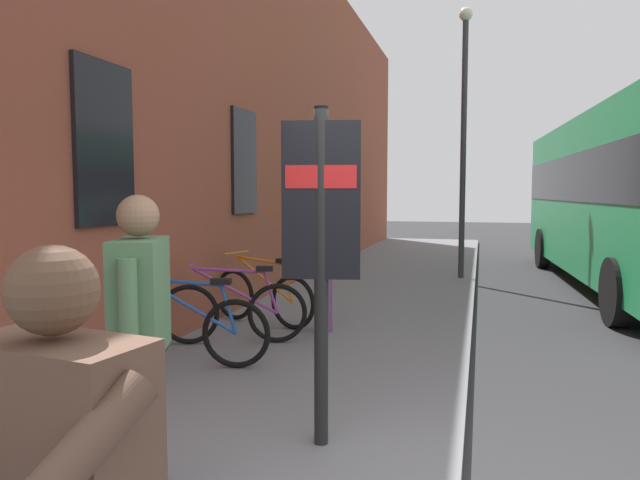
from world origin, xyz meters
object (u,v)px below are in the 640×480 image
at_px(bicycle_by_door, 263,296).
at_px(street_lamp, 464,121).
at_px(city_bus, 638,193).
at_px(pedestrian_crossing_street, 141,316).
at_px(bicycle_far_end, 188,329).
at_px(bicycle_under_window, 234,311).
at_px(pedestrian_by_facade, 325,247).
at_px(transit_info_sign, 321,222).

relative_size(bicycle_by_door, street_lamp, 0.30).
bearing_deg(city_bus, pedestrian_crossing_street, 153.50).
xyz_separation_m(bicycle_far_end, bicycle_under_window, (0.99, -0.09, 0.00)).
xyz_separation_m(bicycle_far_end, pedestrian_by_facade, (1.92, -0.96, 0.71)).
relative_size(bicycle_under_window, pedestrian_by_facade, 0.94).
xyz_separation_m(city_bus, pedestrian_crossing_street, (-9.62, 4.79, -0.70)).
relative_size(city_bus, pedestrian_by_facade, 5.91).
relative_size(city_bus, pedestrian_crossing_street, 5.92).
xyz_separation_m(bicycle_under_window, pedestrian_by_facade, (0.94, -0.87, 0.71)).
height_order(bicycle_by_door, city_bus, city_bus).
bearing_deg(bicycle_by_door, bicycle_far_end, 178.42).
height_order(bicycle_far_end, street_lamp, street_lamp).
relative_size(bicycle_under_window, city_bus, 0.16).
bearing_deg(bicycle_under_window, transit_info_sign, -144.34).
bearing_deg(city_bus, pedestrian_by_facade, 137.09).
xyz_separation_m(bicycle_far_end, city_bus, (7.15, -5.82, 1.41)).
bearing_deg(bicycle_by_door, pedestrian_by_facade, -96.82).
bearing_deg(city_bus, street_lamp, 87.55).
height_order(bicycle_far_end, transit_info_sign, transit_info_sign).
distance_m(bicycle_under_window, pedestrian_crossing_street, 3.64).
bearing_deg(street_lamp, city_bus, -92.45).
height_order(bicycle_by_door, pedestrian_by_facade, pedestrian_by_facade).
bearing_deg(pedestrian_by_facade, pedestrian_crossing_street, -179.11).
distance_m(city_bus, pedestrian_crossing_street, 10.77).
height_order(bicycle_far_end, pedestrian_crossing_street, pedestrian_crossing_street).
distance_m(bicycle_far_end, transit_info_sign, 2.62).
height_order(bicycle_under_window, city_bus, city_bus).
distance_m(bicycle_under_window, city_bus, 8.54).
bearing_deg(pedestrian_by_facade, bicycle_under_window, 136.97).
bearing_deg(pedestrian_crossing_street, transit_info_sign, -38.12).
xyz_separation_m(bicycle_far_end, street_lamp, (7.30, -2.52, 2.90)).
bearing_deg(pedestrian_crossing_street, bicycle_far_end, 22.69).
bearing_deg(bicycle_by_door, city_bus, -48.39).
distance_m(bicycle_far_end, pedestrian_by_facade, 2.26).
relative_size(bicycle_far_end, pedestrian_by_facade, 0.98).
height_order(transit_info_sign, pedestrian_crossing_street, transit_info_sign).
bearing_deg(transit_info_sign, pedestrian_crossing_street, 141.88).
distance_m(bicycle_under_window, pedestrian_by_facade, 1.46).
distance_m(city_bus, pedestrian_by_facade, 7.18).
height_order(bicycle_far_end, pedestrian_by_facade, pedestrian_by_facade).
relative_size(bicycle_under_window, transit_info_sign, 0.70).
distance_m(bicycle_by_door, street_lamp, 6.50).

